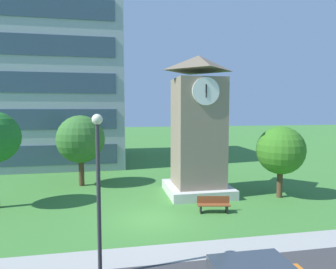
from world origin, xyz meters
TOP-DOWN VIEW (x-y plane):
  - ground_plane at (0.00, 0.00)m, footprint 160.00×160.00m
  - kerb_strip at (0.00, -3.81)m, footprint 120.00×1.60m
  - office_building at (-10.43, 19.38)m, footprint 19.43×13.06m
  - clock_tower at (3.70, 4.18)m, footprint 4.19×4.19m
  - park_bench at (3.49, 0.38)m, footprint 1.86×0.80m
  - street_lamp at (-2.48, -4.96)m, footprint 0.36×0.36m
  - tree_streetside at (8.67, 2.34)m, footprint 3.07×3.07m
  - tree_by_building at (-4.22, 7.83)m, footprint 3.52×3.52m

SIDE VIEW (x-z plane):
  - ground_plane at x=0.00m, z-range 0.00..0.00m
  - kerb_strip at x=0.00m, z-range 0.00..0.01m
  - park_bench at x=3.49m, z-range 0.02..0.90m
  - tree_streetside at x=8.67m, z-range 0.75..5.37m
  - tree_by_building at x=-4.22m, z-range 0.85..6.10m
  - street_lamp at x=-2.48m, z-range 0.69..6.26m
  - clock_tower at x=3.70m, z-range -0.53..8.68m
  - office_building at x=-10.43m, z-range 0.00..19.20m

